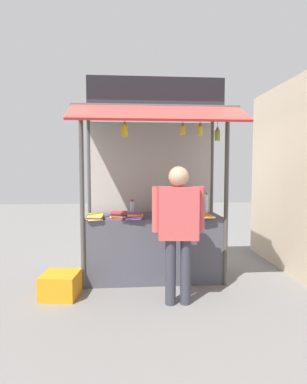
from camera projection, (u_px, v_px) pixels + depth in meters
name	position (u px, v px, depth m)	size (l,w,h in m)	color
ground_plane	(154.00, 278.00, 4.68)	(20.00, 20.00, 0.00)	slate
stall_counter	(154.00, 247.00, 4.64)	(1.96, 0.69, 0.94)	#4C4C56
stall_structure	(153.00, 165.00, 4.65)	(2.16, 1.52, 2.80)	#4C4742
water_bottle_far_left	(192.00, 205.00, 4.81)	(0.08, 0.08, 0.29)	silver
water_bottle_mid_right	(163.00, 205.00, 4.89)	(0.07, 0.07, 0.26)	silver
water_bottle_back_left	(132.00, 208.00, 4.69)	(0.06, 0.06, 0.23)	silver
water_bottle_front_right	(204.00, 205.00, 4.78)	(0.08, 0.08, 0.30)	silver
water_bottle_far_right	(205.00, 203.00, 4.90)	(0.09, 0.09, 0.32)	silver
magazine_stack_rear_center	(205.00, 217.00, 4.39)	(0.22, 0.31, 0.04)	black
magazine_stack_right	(119.00, 215.00, 4.43)	(0.27, 0.27, 0.08)	red
magazine_stack_front_left	(134.00, 216.00, 4.31)	(0.25, 0.26, 0.08)	blue
magazine_stack_mid_left	(95.00, 217.00, 4.29)	(0.22, 0.30, 0.06)	white
banana_bunch_rightmost	(125.00, 130.00, 4.04)	(0.11, 0.11, 0.28)	#332D23
banana_bunch_inner_right	(183.00, 130.00, 4.10)	(0.09, 0.09, 0.25)	#332D23
banana_bunch_leftmost	(200.00, 130.00, 4.12)	(0.10, 0.09, 0.26)	#332D23
banana_bunch_inner_left	(217.00, 135.00, 4.14)	(0.09, 0.09, 0.32)	#332D23
vendor_person	(178.00, 222.00, 3.72)	(0.63, 0.24, 1.66)	#383842
plastic_crate	(61.00, 285.00, 3.99)	(0.44, 0.44, 0.31)	orange
neighbour_wall	(287.00, 177.00, 5.03)	(0.20, 2.40, 2.98)	beige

